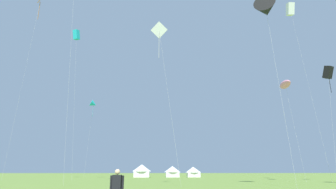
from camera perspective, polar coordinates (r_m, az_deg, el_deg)
kite_white_diamond at (r=35.42m, az=-1.83°, el=12.81°), size 3.57×1.66×20.09m
kite_white_box at (r=56.31m, az=24.34°, el=16.01°), size 2.04×3.00×31.25m
kite_black_box at (r=53.53m, az=30.63°, el=4.01°), size 2.94×1.98×18.94m
kite_black_delta at (r=37.45m, az=19.91°, el=16.57°), size 3.68×4.31×22.67m
kite_pink_parafoil at (r=50.84m, az=23.43°, el=1.93°), size 2.04×4.45×16.73m
kite_cyan_box at (r=60.81m, az=-18.73°, el=11.78°), size 3.17×2.92×30.04m
kite_cyan_delta at (r=68.13m, az=-15.43°, el=-1.96°), size 2.37×2.78×18.27m
kite_orange_diamond at (r=65.54m, az=-25.34°, el=17.18°), size 2.76×2.01×37.64m
festival_tent_left at (r=74.05m, az=-5.55°, el=-15.57°), size 5.00×5.00×3.25m
festival_tent_center at (r=74.07m, az=0.94°, el=-15.83°), size 4.34×4.34×2.82m
festival_tent_right at (r=74.59m, az=5.35°, el=-15.83°), size 4.09×4.09×2.66m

